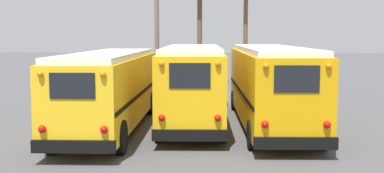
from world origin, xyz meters
TOP-DOWN VIEW (x-y plane):
  - ground_plane at (0.00, 0.00)m, footprint 160.00×160.00m
  - school_bus_0 at (-3.11, -1.00)m, footprint 2.46×10.29m
  - school_bus_1 at (0.00, 0.52)m, footprint 2.59×9.75m
  - school_bus_2 at (3.11, 0.15)m, footprint 2.68×10.99m
  - utility_pole at (-2.41, 9.25)m, footprint 1.80×0.27m

SIDE VIEW (x-z plane):
  - ground_plane at x=0.00m, z-range 0.00..0.00m
  - school_bus_0 at x=-3.11m, z-range 0.15..3.15m
  - school_bus_1 at x=0.00m, z-range 0.13..3.32m
  - school_bus_2 at x=3.11m, z-range 0.13..3.32m
  - utility_pole at x=-2.41m, z-range 0.17..8.12m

